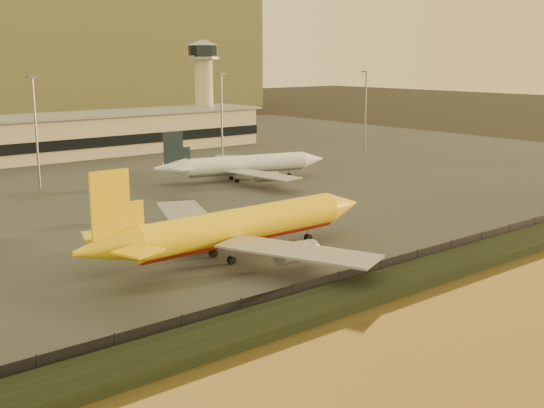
# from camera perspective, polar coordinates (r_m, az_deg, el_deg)

# --- Properties ---
(ground) EXTENTS (900.00, 900.00, 0.00)m
(ground) POSITION_cam_1_polar(r_m,az_deg,el_deg) (103.11, 2.86, -4.60)
(ground) COLOR black
(ground) RESTS_ON ground
(embankment) EXTENTS (320.00, 7.00, 1.40)m
(embankment) POSITION_cam_1_polar(r_m,az_deg,el_deg) (91.67, 10.08, -6.49)
(embankment) COLOR black
(embankment) RESTS_ON ground
(tarmac) EXTENTS (320.00, 220.00, 0.20)m
(tarmac) POSITION_cam_1_polar(r_m,az_deg,el_deg) (183.00, -17.59, 2.30)
(tarmac) COLOR #2D2D2D
(tarmac) RESTS_ON ground
(perimeter_fence) EXTENTS (300.00, 0.05, 2.20)m
(perimeter_fence) POSITION_cam_1_polar(r_m,az_deg,el_deg) (93.98, 8.24, -5.57)
(perimeter_fence) COLOR black
(perimeter_fence) RESTS_ON tarmac
(control_tower) EXTENTS (11.20, 11.20, 35.50)m
(control_tower) POSITION_cam_1_polar(r_m,az_deg,el_deg) (245.52, -5.72, 10.26)
(control_tower) COLOR tan
(control_tower) RESTS_ON tarmac
(apron_light_masts) EXTENTS (152.20, 12.20, 25.40)m
(apron_light_masts) POSITION_cam_1_polar(r_m,az_deg,el_deg) (169.46, -10.61, 7.24)
(apron_light_masts) COLOR slate
(apron_light_masts) RESTS_ON tarmac
(dhl_cargo_jet) EXTENTS (51.46, 50.63, 15.43)m
(dhl_cargo_jet) POSITION_cam_1_polar(r_m,az_deg,el_deg) (102.14, -2.96, -1.97)
(dhl_cargo_jet) COLOR yellow
(dhl_cargo_jet) RESTS_ON tarmac
(white_narrowbody_jet) EXTENTS (43.80, 41.89, 12.74)m
(white_narrowbody_jet) POSITION_cam_1_polar(r_m,az_deg,el_deg) (166.19, -2.43, 3.27)
(white_narrowbody_jet) COLOR white
(white_narrowbody_jet) RESTS_ON tarmac
(gse_vehicle_yellow) EXTENTS (4.05, 2.82, 1.67)m
(gse_vehicle_yellow) POSITION_cam_1_polar(r_m,az_deg,el_deg) (123.28, -4.11, -1.31)
(gse_vehicle_yellow) COLOR yellow
(gse_vehicle_yellow) RESTS_ON tarmac
(gse_vehicle_white) EXTENTS (4.48, 2.61, 1.90)m
(gse_vehicle_white) POSITION_cam_1_polar(r_m,az_deg,el_deg) (127.02, -12.61, -1.12)
(gse_vehicle_white) COLOR white
(gse_vehicle_white) RESTS_ON tarmac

